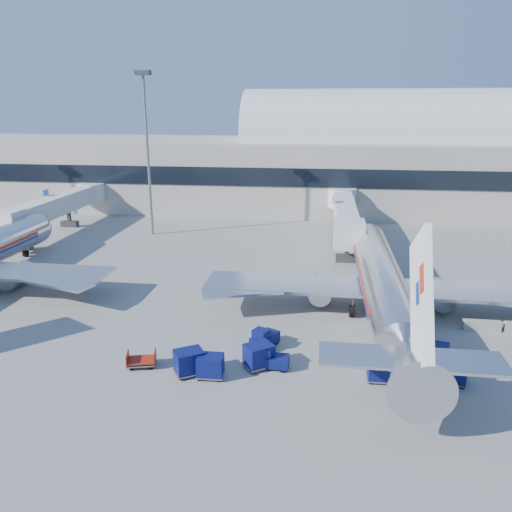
# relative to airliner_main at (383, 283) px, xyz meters

# --- Properties ---
(ground) EXTENTS (260.00, 260.00, 0.00)m
(ground) POSITION_rel_airliner_main_xyz_m (-10.00, -4.51, -2.93)
(ground) COLOR gray
(ground) RESTS_ON ground
(terminal) EXTENTS (170.00, 28.15, 21.00)m
(terminal) POSITION_rel_airliner_main_xyz_m (-23.60, 51.46, 4.60)
(terminal) COLOR #B2AA9E
(terminal) RESTS_ON ground
(airliner_main) EXTENTS (32.00, 37.26, 12.07)m
(airliner_main) POSITION_rel_airliner_main_xyz_m (0.00, 0.00, 0.00)
(airliner_main) COLOR silver
(airliner_main) RESTS_ON ground
(jetbridge_near) EXTENTS (4.40, 27.50, 6.25)m
(jetbridge_near) POSITION_rel_airliner_main_xyz_m (-2.40, 26.30, 1.00)
(jetbridge_near) COLOR silver
(jetbridge_near) RESTS_ON ground
(jetbridge_mid) EXTENTS (4.40, 27.50, 6.25)m
(jetbridge_mid) POSITION_rel_airliner_main_xyz_m (-44.40, 26.30, 1.00)
(jetbridge_mid) COLOR silver
(jetbridge_mid) RESTS_ON ground
(mast_west) EXTENTS (2.00, 1.20, 22.60)m
(mast_west) POSITION_rel_airliner_main_xyz_m (-30.00, 25.49, 11.87)
(mast_west) COLOR slate
(mast_west) RESTS_ON ground
(barrier_near) EXTENTS (3.00, 0.55, 0.90)m
(barrier_near) POSITION_rel_airliner_main_xyz_m (8.00, -2.51, -2.48)
(barrier_near) COLOR #9E9E96
(barrier_near) RESTS_ON ground
(tug_lead) EXTENTS (2.45, 1.32, 1.56)m
(tug_lead) POSITION_rel_airliner_main_xyz_m (-8.86, -10.97, -2.21)
(tug_lead) COLOR #0A0F4C
(tug_lead) RESTS_ON ground
(tug_right) EXTENTS (2.53, 1.69, 1.51)m
(tug_right) POSITION_rel_airliner_main_xyz_m (2.98, -7.31, -2.24)
(tug_right) COLOR #0A0F4C
(tug_right) RESTS_ON ground
(tug_left) EXTENTS (2.28, 2.84, 1.66)m
(tug_left) POSITION_rel_airliner_main_xyz_m (-9.71, -7.86, -2.17)
(tug_left) COLOR #0A0F4C
(tug_left) RESTS_ON ground
(cart_train_a) EXTENTS (2.53, 2.44, 1.77)m
(cart_train_a) POSITION_rel_airliner_main_xyz_m (-9.72, -11.00, -1.98)
(cart_train_a) COLOR #0A0F4C
(cart_train_a) RESTS_ON ground
(cart_train_b) EXTENTS (1.89, 1.46, 1.63)m
(cart_train_b) POSITION_rel_airliner_main_xyz_m (-12.85, -12.81, -2.06)
(cart_train_b) COLOR #0A0F4C
(cart_train_b) RESTS_ON ground
(cart_train_c) EXTENTS (2.53, 2.38, 1.78)m
(cart_train_c) POSITION_rel_airliner_main_xyz_m (-14.42, -12.56, -1.97)
(cart_train_c) COLOR #0A0F4C
(cart_train_c) RESTS_ON ground
(cart_solo_near) EXTENTS (1.90, 1.46, 1.65)m
(cart_solo_near) POSITION_rel_airliner_main_xyz_m (-1.21, -11.74, -2.04)
(cart_solo_near) COLOR #0A0F4C
(cart_solo_near) RESTS_ON ground
(cart_solo_far) EXTENTS (2.23, 1.97, 1.63)m
(cart_solo_far) POSITION_rel_airliner_main_xyz_m (3.60, -11.32, -2.06)
(cart_solo_far) COLOR #0A0F4C
(cart_solo_far) RESTS_ON ground
(cart_open_red) EXTENTS (2.33, 1.89, 0.55)m
(cart_open_red) POSITION_rel_airliner_main_xyz_m (-18.09, -11.98, -2.53)
(cart_open_red) COLOR slate
(cart_open_red) RESTS_ON ground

